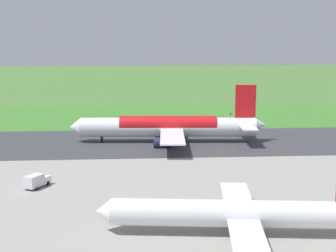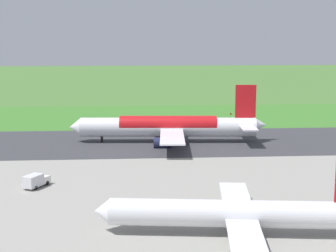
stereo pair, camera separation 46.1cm
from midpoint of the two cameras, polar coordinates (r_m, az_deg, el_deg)
The scene contains 9 objects.
ground_plane at distance 141.65m, azimuth 3.58°, elevation -1.75°, with size 800.00×800.00×0.00m, color #477233.
runway_asphalt at distance 141.64m, azimuth 3.58°, elevation -1.74°, with size 600.00×38.69×0.06m, color #38383D.
apron_concrete at distance 74.36m, azimuth 10.99°, elevation -12.71°, with size 440.00×110.00×0.05m, color gray.
grass_verge_foreground at distance 178.14m, azimuth 2.01°, elevation 0.64°, with size 600.00×80.00×0.04m, color #3C782B.
airliner_main at distance 139.97m, azimuth 0.25°, elevation -0.06°, with size 54.14×44.30×15.88m.
airliner_parked_mid at distance 75.57m, azimuth 7.87°, elevation -9.60°, with size 41.30×33.89×12.06m.
service_truck_fuel at distance 101.25m, azimuth -14.43°, elevation -5.92°, with size 4.78×6.16×2.65m.
no_stopping_sign at distance 181.14m, azimuth 7.10°, elevation 1.16°, with size 0.60×0.10×2.29m.
traffic_cone_orange at distance 176.87m, azimuth 6.01°, elevation 0.61°, with size 0.40×0.40×0.55m, color orange.
Camera 2 is at (18.28, 137.58, 28.22)m, focal length 54.64 mm.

